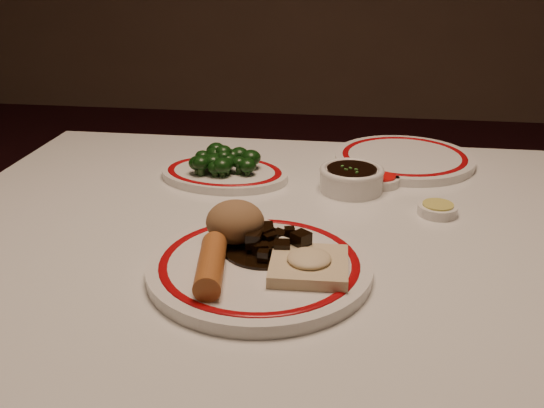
{
  "coord_description": "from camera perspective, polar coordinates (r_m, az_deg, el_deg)",
  "views": [
    {
      "loc": [
        0.07,
        -0.85,
        1.16
      ],
      "look_at": [
        -0.04,
        -0.03,
        0.8
      ],
      "focal_mm": 40.0,
      "sensor_mm": 36.0,
      "label": 1
    }
  ],
  "objects": [
    {
      "name": "broccoli_pile",
      "position": [
        1.13,
        -4.7,
        4.27
      ],
      "size": [
        0.13,
        0.11,
        0.05
      ],
      "color": "#23471C",
      "rests_on": "broccoli_plate"
    },
    {
      "name": "fried_wonton",
      "position": [
        0.78,
        3.5,
        -5.66
      ],
      "size": [
        0.1,
        0.1,
        0.03
      ],
      "color": "beige",
      "rests_on": "main_plate"
    },
    {
      "name": "stirfry_heap",
      "position": [
        0.83,
        -0.23,
        -3.69
      ],
      "size": [
        0.12,
        0.12,
        0.03
      ],
      "color": "black",
      "rests_on": "main_plate"
    },
    {
      "name": "far_plate",
      "position": [
        1.25,
        12.31,
        4.22
      ],
      "size": [
        0.34,
        0.34,
        0.02
      ],
      "color": "white",
      "rests_on": "dining_table"
    },
    {
      "name": "rice_mound",
      "position": [
        0.85,
        -3.49,
        -1.68
      ],
      "size": [
        0.08,
        0.08,
        0.06
      ],
      "primitive_type": "ellipsoid",
      "color": "olive",
      "rests_on": "main_plate"
    },
    {
      "name": "sweet_sour_dish",
      "position": [
        1.12,
        10.27,
        2.17
      ],
      "size": [
        0.06,
        0.06,
        0.02
      ],
      "color": "white",
      "rests_on": "dining_table"
    },
    {
      "name": "soy_bowl",
      "position": [
        1.09,
        7.48,
        2.29
      ],
      "size": [
        0.11,
        0.11,
        0.04
      ],
      "color": "white",
      "rests_on": "dining_table"
    },
    {
      "name": "dining_table",
      "position": [
        0.99,
        2.71,
        -7.01
      ],
      "size": [
        1.2,
        0.9,
        0.75
      ],
      "color": "white",
      "rests_on": "ground"
    },
    {
      "name": "broccoli_plate",
      "position": [
        1.14,
        -4.51,
        2.88
      ],
      "size": [
        0.27,
        0.24,
        0.02
      ],
      "color": "white",
      "rests_on": "dining_table"
    },
    {
      "name": "mustard_dish",
      "position": [
        1.02,
        15.31,
        -0.49
      ],
      "size": [
        0.06,
        0.06,
        0.02
      ],
      "color": "white",
      "rests_on": "dining_table"
    },
    {
      "name": "spring_roll",
      "position": [
        0.77,
        -5.77,
        -5.72
      ],
      "size": [
        0.05,
        0.13,
        0.03
      ],
      "primitive_type": "cylinder",
      "rotation": [
        1.57,
        0.0,
        0.15
      ],
      "color": "#B5662C",
      "rests_on": "main_plate"
    },
    {
      "name": "main_plate",
      "position": [
        0.81,
        -1.18,
        -5.9
      ],
      "size": [
        0.38,
        0.38,
        0.02
      ],
      "color": "white",
      "rests_on": "dining_table"
    }
  ]
}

